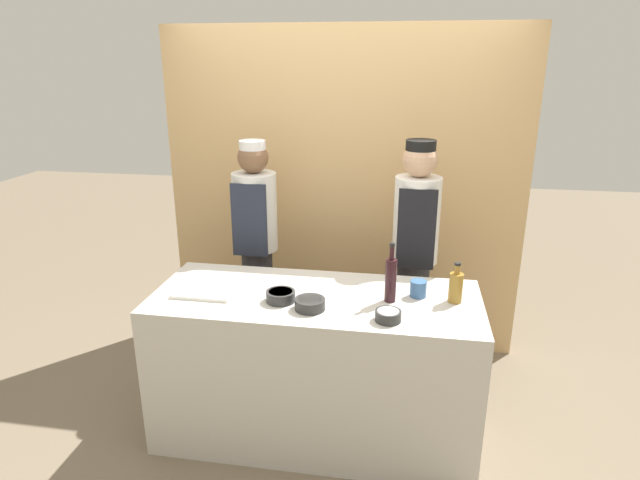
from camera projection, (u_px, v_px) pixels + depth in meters
name	position (u px, v px, depth m)	size (l,w,h in m)	color
ground_plane	(316.00, 429.00, 3.29)	(14.00, 14.00, 0.00)	#756651
cabinet_wall	(343.00, 193.00, 4.04)	(2.65, 0.18, 2.40)	tan
counter	(316.00, 366.00, 3.14)	(1.84, 0.75, 0.90)	beige
sauce_bowl_white	(388.00, 315.00, 2.70)	(0.13, 0.13, 0.06)	#2D2D2D
sauce_bowl_orange	(310.00, 303.00, 2.83)	(0.16, 0.16, 0.06)	#2D2D2D
sauce_bowl_green	(281.00, 296.00, 2.92)	(0.16, 0.16, 0.06)	#2D2D2D
cutting_board	(206.00, 290.00, 3.04)	(0.33, 0.25, 0.02)	white
bottle_wine	(391.00, 279.00, 2.89)	(0.06, 0.06, 0.34)	black
bottle_vinegar	(456.00, 287.00, 2.89)	(0.08, 0.08, 0.23)	olive
cup_blue	(418.00, 289.00, 2.98)	(0.09, 0.09, 0.09)	#386093
chef_left	(256.00, 246.00, 3.75)	(0.30, 0.30, 1.66)	#28282D
chef_right	(415.00, 252.00, 3.57)	(0.30, 0.30, 1.68)	#28282D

